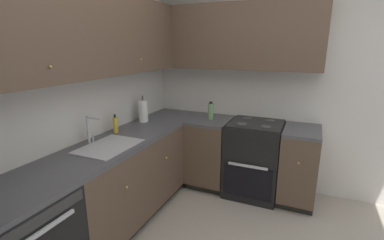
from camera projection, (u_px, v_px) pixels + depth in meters
name	position (u px, v px, depth m)	size (l,w,h in m)	color
wall_back	(56.00, 104.00, 2.35)	(3.68, 0.05, 2.57)	silver
wall_right	(280.00, 87.00, 3.32)	(0.05, 3.31, 2.57)	silver
lower_cabinets_back	(123.00, 182.00, 2.80)	(1.57, 0.62, 0.85)	brown
countertop_back	(120.00, 141.00, 2.69)	(2.77, 0.60, 0.04)	#4C4C51
lower_cabinets_right	(247.00, 159.00, 3.37)	(0.62, 1.50, 0.85)	brown
countertop_right	(249.00, 125.00, 3.25)	(0.60, 1.50, 0.03)	#4C4C51
oven_range	(254.00, 158.00, 3.35)	(0.68, 0.62, 1.03)	black
upper_cabinets_back	(87.00, 34.00, 2.34)	(2.45, 0.34, 0.74)	brown
upper_cabinets_right	(231.00, 37.00, 3.23)	(0.32, 2.05, 0.74)	brown
sink	(109.00, 151.00, 2.51)	(0.56, 0.40, 0.10)	#B7B7BC
faucet	(90.00, 128.00, 2.54)	(0.07, 0.16, 0.26)	silver
soap_bottle	(115.00, 125.00, 2.87)	(0.05, 0.05, 0.20)	gold
paper_towel_roll	(143.00, 111.00, 3.29)	(0.11, 0.11, 0.32)	white
oil_bottle	(211.00, 111.00, 3.41)	(0.07, 0.07, 0.22)	#729E66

